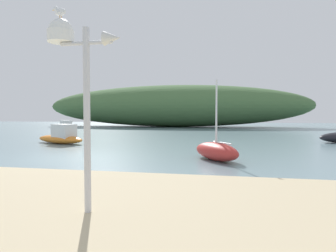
{
  "coord_description": "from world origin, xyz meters",
  "views": [
    {
      "loc": [
        6.85,
        -11.73,
        1.96
      ],
      "look_at": [
        3.19,
        7.4,
        1.18
      ],
      "focal_mm": 30.26,
      "sensor_mm": 36.0,
      "label": 1
    }
  ],
  "objects_px": {
    "seagull_on_radar": "(60,11)",
    "motorboat_outer_mooring": "(61,137)",
    "motorboat_far_left": "(65,129)",
    "sailboat_mid_channel": "(216,151)",
    "mast_structure": "(73,55)"
  },
  "relations": [
    {
      "from": "seagull_on_radar",
      "to": "motorboat_outer_mooring",
      "type": "bearing_deg",
      "value": 121.62
    },
    {
      "from": "motorboat_far_left",
      "to": "motorboat_outer_mooring",
      "type": "bearing_deg",
      "value": -60.53
    },
    {
      "from": "seagull_on_radar",
      "to": "sailboat_mid_channel",
      "type": "bearing_deg",
      "value": 70.79
    },
    {
      "from": "mast_structure",
      "to": "motorboat_outer_mooring",
      "type": "xyz_separation_m",
      "value": [
        -8.07,
        12.73,
        -2.56
      ]
    },
    {
      "from": "mast_structure",
      "to": "motorboat_outer_mooring",
      "type": "height_order",
      "value": "mast_structure"
    },
    {
      "from": "motorboat_far_left",
      "to": "mast_structure",
      "type": "bearing_deg",
      "value": -58.83
    },
    {
      "from": "seagull_on_radar",
      "to": "motorboat_outer_mooring",
      "type": "distance_m",
      "value": 15.31
    },
    {
      "from": "sailboat_mid_channel",
      "to": "motorboat_far_left",
      "type": "bearing_deg",
      "value": 137.23
    },
    {
      "from": "mast_structure",
      "to": "motorboat_far_left",
      "type": "height_order",
      "value": "mast_structure"
    },
    {
      "from": "motorboat_far_left",
      "to": "sailboat_mid_channel",
      "type": "relative_size",
      "value": 0.95
    },
    {
      "from": "motorboat_far_left",
      "to": "motorboat_outer_mooring",
      "type": "distance_m",
      "value": 10.88
    },
    {
      "from": "sailboat_mid_channel",
      "to": "mast_structure",
      "type": "bearing_deg",
      "value": -107.55
    },
    {
      "from": "mast_structure",
      "to": "seagull_on_radar",
      "type": "xyz_separation_m",
      "value": [
        -0.24,
        0.0,
        0.79
      ]
    },
    {
      "from": "seagull_on_radar",
      "to": "sailboat_mid_channel",
      "type": "distance_m",
      "value": 8.7
    },
    {
      "from": "mast_structure",
      "to": "seagull_on_radar",
      "type": "bearing_deg",
      "value": 179.09
    }
  ]
}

